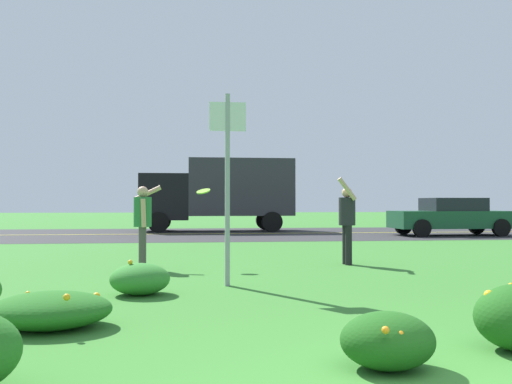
# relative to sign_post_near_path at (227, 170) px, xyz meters

# --- Properties ---
(ground_plane) EXTENTS (120.00, 120.00, 0.00)m
(ground_plane) POSITION_rel_sign_post_near_path_xyz_m (1.26, 4.16, -1.76)
(ground_plane) COLOR #387A2D
(highway_strip) EXTENTS (120.00, 9.61, 0.01)m
(highway_strip) POSITION_rel_sign_post_near_path_xyz_m (1.26, 14.03, -1.76)
(highway_strip) COLOR #2D2D30
(highway_strip) RESTS_ON ground
(highway_center_stripe) EXTENTS (120.00, 0.16, 0.00)m
(highway_center_stripe) POSITION_rel_sign_post_near_path_xyz_m (1.26, 14.03, -1.75)
(highway_center_stripe) COLOR yellow
(highway_center_stripe) RESTS_ON ground
(daylily_clump_mid_left) EXTENTS (1.21, 1.00, 0.40)m
(daylily_clump_mid_left) POSITION_rel_sign_post_near_path_xyz_m (-1.96, -2.62, -1.58)
(daylily_clump_mid_left) COLOR #23661E
(daylily_clump_mid_left) RESTS_ON ground
(daylily_clump_mid_right) EXTENTS (0.82, 0.78, 0.49)m
(daylily_clump_mid_right) POSITION_rel_sign_post_near_path_xyz_m (-1.25, -0.68, -1.54)
(daylily_clump_mid_right) COLOR #337F2D
(daylily_clump_mid_right) RESTS_ON ground
(daylily_clump_near_camera) EXTENTS (0.73, 0.65, 0.43)m
(daylily_clump_near_camera) POSITION_rel_sign_post_near_path_xyz_m (0.93, -4.34, -1.54)
(daylily_clump_near_camera) COLOR #1E5619
(daylily_clump_near_camera) RESTS_ON ground
(sign_post_near_path) EXTENTS (0.56, 0.10, 2.93)m
(sign_post_near_path) POSITION_rel_sign_post_near_path_xyz_m (0.00, 0.00, 0.00)
(sign_post_near_path) COLOR #93969B
(sign_post_near_path) RESTS_ON ground
(person_thrower_green_shirt) EXTENTS (0.53, 0.51, 1.61)m
(person_thrower_green_shirt) POSITION_rel_sign_post_near_path_xyz_m (-1.47, 2.35, -0.82)
(person_thrower_green_shirt) COLOR #287038
(person_thrower_green_shirt) RESTS_ON ground
(person_catcher_dark_shirt) EXTENTS (0.43, 0.50, 1.78)m
(person_catcher_dark_shirt) POSITION_rel_sign_post_near_path_xyz_m (2.62, 2.58, -0.81)
(person_catcher_dark_shirt) COLOR #232328
(person_catcher_dark_shirt) RESTS_ON ground
(frisbee_lime) EXTENTS (0.29, 0.27, 0.16)m
(frisbee_lime) POSITION_rel_sign_post_near_path_xyz_m (-0.31, 2.48, -0.27)
(frisbee_lime) COLOR #8CD133
(car_dark_green_center_left) EXTENTS (4.50, 2.00, 1.45)m
(car_dark_green_center_left) POSITION_rel_sign_post_near_path_xyz_m (9.46, 11.86, -1.02)
(car_dark_green_center_left) COLOR #194C2D
(car_dark_green_center_left) RESTS_ON ground
(box_truck_black) EXTENTS (6.70, 2.46, 3.20)m
(box_truck_black) POSITION_rel_sign_post_near_path_xyz_m (0.75, 16.19, 0.04)
(box_truck_black) COLOR black
(box_truck_black) RESTS_ON ground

